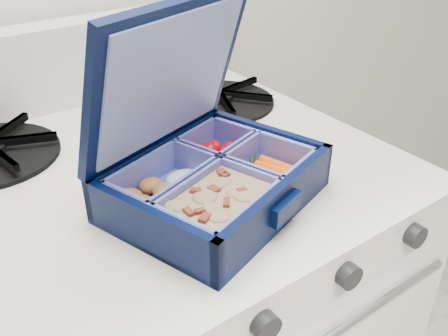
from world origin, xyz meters
TOP-DOWN VIEW (x-y plane):
  - bento_box at (-0.47, 1.58)m, footprint 0.26×0.23m
  - burner_grate at (-0.31, 1.81)m, footprint 0.20×0.20m
  - fork at (-0.37, 1.73)m, footprint 0.14×0.14m

SIDE VIEW (x-z plane):
  - fork at x=-0.37m, z-range 0.81..0.82m
  - burner_grate at x=-0.31m, z-range 0.81..0.84m
  - bento_box at x=-0.47m, z-range 0.81..0.86m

